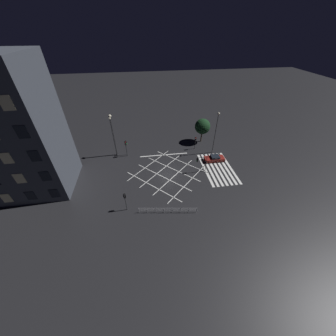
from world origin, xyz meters
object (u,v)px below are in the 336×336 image
object	(u,v)px
traffic_light_se_main	(195,141)
traffic_light_median_south	(201,161)
traffic_light_ne_cross	(126,145)
traffic_light_nw_main	(125,198)
street_lamp_far	(112,129)
street_lamp_east	(216,126)
waiting_car	(214,158)
street_lamp_west	(112,125)
street_tree_near	(203,126)
traffic_light_ne_main	(126,146)

from	to	relation	value
traffic_light_se_main	traffic_light_median_south	size ratio (longest dim) A/B	0.88
traffic_light_ne_cross	traffic_light_median_south	size ratio (longest dim) A/B	1.02
traffic_light_nw_main	street_lamp_far	distance (m)	17.12
street_lamp_east	traffic_light_nw_main	bearing A→B (deg)	126.55
traffic_light_ne_cross	street_lamp_east	size ratio (longest dim) A/B	0.38
street_lamp_far	waiting_car	bearing A→B (deg)	-104.12
street_lamp_east	street_lamp_west	size ratio (longest dim) A/B	1.01
street_lamp_west	street_lamp_far	world-z (taller)	street_lamp_west
street_lamp_east	traffic_light_ne_cross	bearing A→B (deg)	84.61
traffic_light_median_south	street_lamp_east	distance (m)	9.03
traffic_light_se_main	street_tree_near	world-z (taller)	street_tree_near
traffic_light_nw_main	traffic_light_ne_main	world-z (taller)	traffic_light_ne_main
traffic_light_median_south	traffic_light_ne_main	bearing A→B (deg)	-27.85
traffic_light_se_main	traffic_light_median_south	world-z (taller)	traffic_light_median_south
street_lamp_east	street_lamp_west	xyz separation A→B (m)	(2.29, 21.97, 0.67)
traffic_light_nw_main	waiting_car	distance (m)	21.78
traffic_light_nw_main	street_lamp_east	size ratio (longest dim) A/B	0.37
street_lamp_east	waiting_car	xyz separation A→B (m)	(-3.27, 0.65, -5.98)
traffic_light_se_main	traffic_light_ne_main	distance (m)	16.00
traffic_light_ne_cross	traffic_light_median_south	distance (m)	16.98
street_lamp_east	street_lamp_far	world-z (taller)	street_lamp_east
traffic_light_ne_cross	street_tree_near	size ratio (longest dim) A/B	0.62
street_tree_near	traffic_light_nw_main	bearing A→B (deg)	137.40
street_lamp_far	waiting_car	size ratio (longest dim) A/B	2.10
street_lamp_west	waiting_car	world-z (taller)	street_lamp_west
traffic_light_ne_main	street_tree_near	world-z (taller)	street_tree_near
street_lamp_west	street_lamp_east	bearing A→B (deg)	-95.95
street_lamp_east	street_lamp_far	xyz separation A→B (m)	(2.13, 22.10, -0.13)
traffic_light_ne_cross	street_lamp_west	bearing A→B (deg)	169.39
traffic_light_median_south	street_lamp_east	bearing A→B (deg)	-126.68
street_lamp_east	street_lamp_west	distance (m)	22.10
traffic_light_ne_cross	street_lamp_east	world-z (taller)	street_lamp_east
traffic_light_median_south	street_lamp_west	xyz separation A→B (m)	(8.82, 17.11, 4.58)
street_lamp_west	traffic_light_median_south	bearing A→B (deg)	-117.27
street_lamp_far	traffic_light_ne_main	bearing A→B (deg)	-108.98
traffic_light_se_main	street_lamp_far	distance (m)	18.89
traffic_light_ne_cross	traffic_light_ne_main	distance (m)	0.58
street_lamp_east	street_lamp_west	world-z (taller)	street_lamp_east
traffic_light_se_main	waiting_car	size ratio (longest dim) A/B	0.74
traffic_light_nw_main	street_tree_near	distance (m)	26.83
traffic_light_ne_cross	waiting_car	bearing A→B (deg)	-15.10
traffic_light_ne_cross	street_lamp_east	bearing A→B (deg)	-5.39
traffic_light_median_south	street_lamp_west	size ratio (longest dim) A/B	0.38
traffic_light_median_south	waiting_car	xyz separation A→B (m)	(3.26, -4.22, -2.07)
street_tree_near	street_lamp_west	bearing A→B (deg)	98.50
street_lamp_far	street_tree_near	distance (m)	21.30
street_tree_near	traffic_light_median_south	bearing A→B (deg)	162.85
traffic_light_ne_cross	street_lamp_far	distance (m)	4.53
traffic_light_ne_cross	traffic_light_nw_main	world-z (taller)	traffic_light_ne_cross
traffic_light_ne_cross	street_lamp_west	world-z (taller)	street_lamp_west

